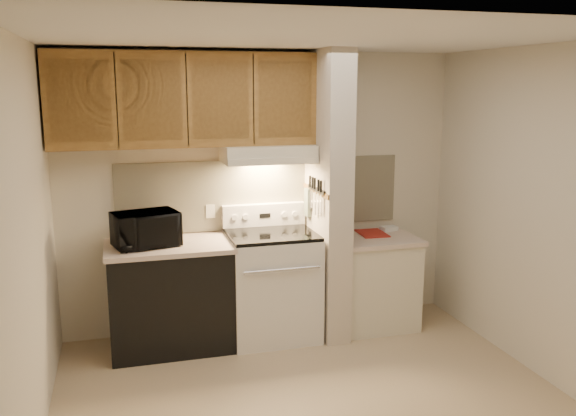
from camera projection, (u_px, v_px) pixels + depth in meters
name	position (u px, v px, depth m)	size (l,w,h in m)	color
floor	(312.00, 398.00, 4.37)	(3.60, 3.60, 0.00)	tan
ceiling	(315.00, 37.00, 3.87)	(3.60, 3.60, 0.00)	white
wall_back	(262.00, 192.00, 5.54)	(3.60, 0.02, 2.50)	beige
wall_left	(27.00, 247.00, 3.64)	(0.02, 3.00, 2.50)	beige
wall_right	(540.00, 214.00, 4.60)	(0.02, 3.00, 2.50)	beige
backsplash	(262.00, 194.00, 5.53)	(2.60, 0.02, 0.63)	beige
range_body	(272.00, 287.00, 5.37)	(0.76, 0.65, 0.92)	silver
oven_window	(281.00, 294.00, 5.06)	(0.50, 0.01, 0.30)	black
oven_handle	(282.00, 270.00, 4.98)	(0.02, 0.02, 0.65)	silver
cooktop	(272.00, 234.00, 5.27)	(0.74, 0.64, 0.03)	black
range_backguard	(264.00, 215.00, 5.52)	(0.76, 0.08, 0.20)	silver
range_display	(265.00, 216.00, 5.48)	(0.10, 0.01, 0.04)	black
range_knob_left_outer	(234.00, 217.00, 5.40)	(0.05, 0.05, 0.02)	silver
range_knob_left_inner	(245.00, 217.00, 5.43)	(0.05, 0.05, 0.02)	silver
range_knob_right_inner	(284.00, 215.00, 5.52)	(0.05, 0.05, 0.02)	silver
range_knob_right_outer	(295.00, 214.00, 5.55)	(0.05, 0.05, 0.02)	silver
dishwasher_front	(171.00, 298.00, 5.15)	(1.00, 0.63, 0.87)	black
left_countertop	(169.00, 246.00, 5.06)	(1.04, 0.67, 0.04)	beige
spoon_rest	(163.00, 237.00, 5.23)	(0.21, 0.07, 0.01)	black
teal_jar	(124.00, 235.00, 5.16)	(0.08, 0.08, 0.09)	#1E595D
outlet	(210.00, 211.00, 5.42)	(0.08, 0.01, 0.12)	beige
microwave	(146.00, 229.00, 4.96)	(0.51, 0.34, 0.28)	black
partition_pillar	(328.00, 196.00, 5.34)	(0.22, 0.70, 2.50)	beige
pillar_trim	(315.00, 191.00, 5.30)	(0.01, 0.70, 0.04)	olive
knife_strip	(316.00, 189.00, 5.25)	(0.02, 0.42, 0.04)	black
knife_blade_a	(321.00, 204.00, 5.12)	(0.01, 0.04, 0.16)	silver
knife_handle_a	(321.00, 187.00, 5.09)	(0.02, 0.02, 0.10)	black
knife_blade_b	(318.00, 204.00, 5.19)	(0.01, 0.04, 0.18)	silver
knife_handle_b	(318.00, 185.00, 5.15)	(0.02, 0.02, 0.10)	black
knife_blade_c	(315.00, 203.00, 5.26)	(0.01, 0.04, 0.20)	silver
knife_handle_c	(315.00, 184.00, 5.25)	(0.02, 0.02, 0.10)	black
knife_blade_d	(312.00, 199.00, 5.34)	(0.01, 0.04, 0.16)	silver
knife_handle_d	(313.00, 183.00, 5.30)	(0.02, 0.02, 0.10)	black
knife_blade_e	(310.00, 199.00, 5.41)	(0.01, 0.04, 0.18)	silver
knife_handle_e	(310.00, 181.00, 5.37)	(0.02, 0.02, 0.10)	black
oven_mitt	(308.00, 202.00, 5.48)	(0.03, 0.11, 0.25)	slate
right_cab_base	(374.00, 283.00, 5.63)	(0.70, 0.60, 0.81)	beige
right_countertop	(375.00, 239.00, 5.55)	(0.74, 0.64, 0.04)	beige
red_folder	(372.00, 233.00, 5.64)	(0.24, 0.33, 0.01)	#A5251A
white_box	(389.00, 228.00, 5.77)	(0.15, 0.10, 0.04)	white
range_hood	(268.00, 153.00, 5.25)	(0.78, 0.44, 0.15)	beige
hood_lip	(274.00, 161.00, 5.07)	(0.78, 0.04, 0.06)	beige
upper_cabinets	(185.00, 100.00, 5.02)	(2.18, 0.33, 0.77)	olive
cab_door_a	(79.00, 101.00, 4.66)	(0.46, 0.01, 0.63)	olive
cab_gap_a	(116.00, 101.00, 4.73)	(0.01, 0.01, 0.73)	black
cab_door_b	(152.00, 100.00, 4.80)	(0.46, 0.01, 0.63)	olive
cab_gap_b	(187.00, 100.00, 4.87)	(0.01, 0.01, 0.73)	black
cab_door_c	(221.00, 100.00, 4.94)	(0.46, 0.01, 0.63)	olive
cab_gap_c	(254.00, 100.00, 5.02)	(0.01, 0.01, 0.73)	black
cab_door_d	(285.00, 99.00, 5.09)	(0.46, 0.01, 0.63)	olive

